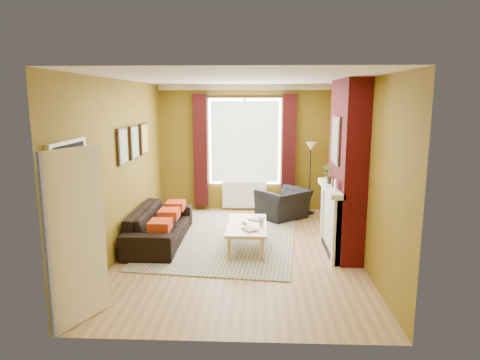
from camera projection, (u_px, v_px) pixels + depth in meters
The scene contains 12 objects.
ground at pixel (239, 250), 7.16m from camera, with size 5.50×5.50×0.00m, color olive.
room_walls at pixel (277, 167), 7.15m from camera, with size 3.82×5.54×2.83m.
striped_rug at pixel (224, 238), 7.74m from camera, with size 2.82×3.68×0.02m.
sofa at pixel (160, 225), 7.52m from camera, with size 2.12×0.83×0.62m, color black.
armchair at pixel (283, 204), 9.01m from camera, with size 0.96×0.84×0.62m, color black.
coffee_table at pixel (247, 227), 7.16m from camera, with size 0.66×1.30×0.43m.
wicker_stool at pixel (268, 206), 9.22m from camera, with size 0.42×0.42×0.45m.
floor_lamp at pixel (311, 158), 9.23m from camera, with size 0.30×0.30×1.58m.
book_a at pixel (245, 230), 6.79m from camera, with size 0.19×0.26×0.02m, color #999999.
book_b at pixel (252, 218), 7.50m from camera, with size 0.20×0.27×0.02m, color #999999.
mug at pixel (261, 221), 7.14m from camera, with size 0.11×0.11×0.10m, color #999999.
tv_remote at pixel (244, 223), 7.20m from camera, with size 0.10×0.16×0.02m.
Camera 1 is at (0.30, -6.81, 2.50)m, focal length 32.00 mm.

